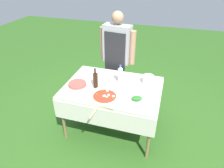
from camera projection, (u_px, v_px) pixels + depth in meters
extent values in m
plane|color=#2D5B1E|center=(112.00, 127.00, 3.18)|extent=(12.00, 12.00, 0.00)
cube|color=beige|center=(113.00, 88.00, 2.79)|extent=(1.32, 0.95, 0.04)
cube|color=beige|center=(102.00, 118.00, 2.48)|extent=(1.32, 0.01, 0.28)
cube|color=beige|center=(121.00, 81.00, 3.26)|extent=(1.32, 0.01, 0.28)
cube|color=beige|center=(71.00, 89.00, 3.04)|extent=(0.01, 0.95, 0.28)
cube|color=beige|center=(159.00, 105.00, 2.71)|extent=(0.01, 0.95, 0.28)
cylinder|color=olive|center=(63.00, 119.00, 2.80)|extent=(0.04, 0.04, 0.73)
cylinder|color=olive|center=(149.00, 138.00, 2.51)|extent=(0.04, 0.04, 0.73)
cylinder|color=olive|center=(86.00, 88.00, 3.47)|extent=(0.04, 0.04, 0.73)
cylinder|color=olive|center=(156.00, 100.00, 3.18)|extent=(0.04, 0.04, 0.73)
cylinder|color=#70604C|center=(121.00, 83.00, 3.55)|extent=(0.12, 0.12, 0.81)
cylinder|color=#70604C|center=(113.00, 81.00, 3.60)|extent=(0.12, 0.12, 0.81)
cube|color=#99999E|center=(117.00, 44.00, 3.20)|extent=(0.46, 0.24, 0.61)
cube|color=#232326|center=(115.00, 59.00, 3.24)|extent=(0.35, 0.05, 0.89)
cylinder|color=#A37A5B|center=(132.00, 48.00, 3.12)|extent=(0.10, 0.10, 0.54)
cylinder|color=#A37A5B|center=(103.00, 43.00, 3.30)|extent=(0.10, 0.10, 0.54)
sphere|color=#A37A5B|center=(118.00, 17.00, 2.98)|extent=(0.19, 0.19, 0.19)
cube|color=#D1B27F|center=(105.00, 97.00, 2.55)|extent=(0.40, 0.40, 0.01)
cylinder|color=#D1B27F|center=(94.00, 112.00, 2.30)|extent=(0.04, 0.25, 0.02)
cylinder|color=beige|center=(105.00, 97.00, 2.54)|extent=(0.34, 0.34, 0.01)
cylinder|color=red|center=(105.00, 96.00, 2.54)|extent=(0.30, 0.30, 0.00)
ellipsoid|color=white|center=(104.00, 96.00, 2.52)|extent=(0.06, 0.06, 0.02)
ellipsoid|color=white|center=(107.00, 91.00, 2.63)|extent=(0.05, 0.05, 0.01)
ellipsoid|color=white|center=(107.00, 97.00, 2.51)|extent=(0.04, 0.04, 0.01)
ellipsoid|color=white|center=(113.00, 96.00, 2.52)|extent=(0.05, 0.05, 0.02)
ellipsoid|color=white|center=(109.00, 95.00, 2.55)|extent=(0.05, 0.05, 0.01)
ellipsoid|color=white|center=(105.00, 95.00, 2.53)|extent=(0.04, 0.04, 0.01)
ellipsoid|color=#286B23|center=(109.00, 96.00, 2.52)|extent=(0.03, 0.02, 0.00)
ellipsoid|color=#286B23|center=(113.00, 98.00, 2.50)|extent=(0.04, 0.03, 0.00)
ellipsoid|color=#286B23|center=(97.00, 94.00, 2.57)|extent=(0.04, 0.03, 0.00)
ellipsoid|color=#286B23|center=(106.00, 92.00, 2.61)|extent=(0.02, 0.03, 0.00)
cylinder|color=black|center=(96.00, 81.00, 2.71)|extent=(0.06, 0.06, 0.21)
cylinder|color=black|center=(95.00, 72.00, 2.64)|extent=(0.03, 0.03, 0.06)
cylinder|color=#232326|center=(95.00, 69.00, 2.62)|extent=(0.03, 0.03, 0.02)
cylinder|color=silver|center=(120.00, 76.00, 2.82)|extent=(0.07, 0.07, 0.21)
cone|color=silver|center=(120.00, 68.00, 2.76)|extent=(0.07, 0.07, 0.04)
cylinder|color=#335BB2|center=(120.00, 66.00, 2.74)|extent=(0.03, 0.03, 0.02)
cube|color=silver|center=(137.00, 100.00, 2.50)|extent=(0.18, 0.16, 0.01)
ellipsoid|color=#286B23|center=(137.00, 98.00, 2.49)|extent=(0.16, 0.13, 0.05)
cylinder|color=silver|center=(148.00, 80.00, 2.82)|extent=(0.16, 0.16, 0.12)
cylinder|color=#DB4C42|center=(77.00, 85.00, 2.81)|extent=(0.25, 0.25, 0.00)
cylinder|color=#DB4C42|center=(77.00, 85.00, 2.81)|extent=(0.25, 0.25, 0.00)
cylinder|color=#DB4C42|center=(77.00, 84.00, 2.80)|extent=(0.25, 0.25, 0.00)
cylinder|color=#DB4C42|center=(77.00, 84.00, 2.80)|extent=(0.25, 0.25, 0.00)
cylinder|color=#DB4C42|center=(77.00, 84.00, 2.80)|extent=(0.25, 0.25, 0.00)
cylinder|color=#DB4C42|center=(77.00, 83.00, 2.80)|extent=(0.25, 0.25, 0.00)
cylinder|color=#DB4C42|center=(77.00, 83.00, 2.79)|extent=(0.25, 0.25, 0.00)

